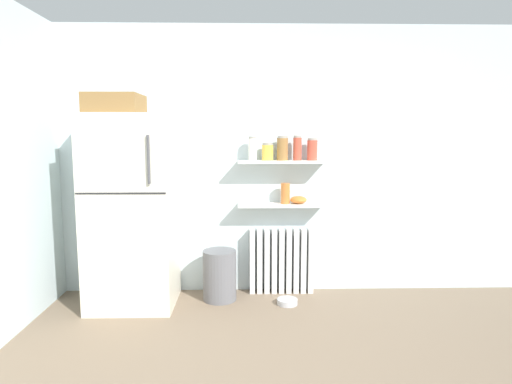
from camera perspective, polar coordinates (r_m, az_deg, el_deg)
ground_plane at (r=3.28m, az=6.18°, el=-21.12°), size 7.04×7.04×0.00m
back_wall at (r=4.43m, az=3.80°, el=3.97°), size 7.04×0.10×2.60m
refrigerator at (r=4.20m, az=-15.64°, el=-1.86°), size 0.76×0.72×1.91m
radiator at (r=4.47m, az=3.26°, el=-8.78°), size 0.63×0.12×0.64m
wall_shelf_lower at (r=4.31m, az=3.35°, el=-1.65°), size 0.85×0.22×0.02m
wall_shelf_upper at (r=4.27m, az=3.39°, el=3.89°), size 0.85×0.22×0.02m
storage_jar_0 at (r=4.25m, az=-0.43°, el=5.57°), size 0.08×0.08×0.23m
storage_jar_1 at (r=4.25m, az=1.49°, el=5.16°), size 0.11×0.11×0.17m
storage_jar_2 at (r=4.26m, az=3.41°, el=5.59°), size 0.11×0.11×0.23m
storage_jar_3 at (r=4.28m, az=5.31°, el=5.61°), size 0.08×0.08×0.24m
storage_jar_4 at (r=4.30m, az=7.20°, el=5.42°), size 0.10×0.10×0.21m
vase at (r=4.30m, az=3.77°, el=-0.18°), size 0.09×0.09×0.20m
shelf_bowl at (r=4.32m, az=5.46°, el=-1.00°), size 0.16×0.16×0.07m
trash_bin at (r=4.30m, az=-4.68°, el=-10.55°), size 0.32×0.32×0.48m
pet_food_bowl at (r=4.26m, az=4.02°, el=-13.81°), size 0.19×0.19×0.05m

